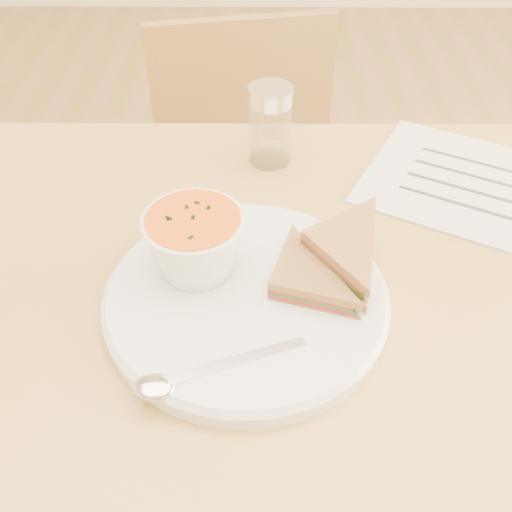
# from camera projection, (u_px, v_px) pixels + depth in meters

# --- Properties ---
(dining_table) EXTENTS (1.00, 0.70, 0.75)m
(dining_table) POSITION_uv_depth(u_px,v_px,m) (315.00, 460.00, 0.87)
(dining_table) COLOR olive
(dining_table) RESTS_ON floor
(chair_far) EXTENTS (0.42, 0.42, 0.81)m
(chair_far) POSITION_uv_depth(u_px,v_px,m) (258.00, 244.00, 1.19)
(chair_far) COLOR brown
(chair_far) RESTS_ON floor
(plate) EXTENTS (0.34, 0.34, 0.02)m
(plate) POSITION_uv_depth(u_px,v_px,m) (246.00, 299.00, 0.59)
(plate) COLOR white
(plate) RESTS_ON dining_table
(soup_bowl) EXTENTS (0.12, 0.12, 0.07)m
(soup_bowl) POSITION_uv_depth(u_px,v_px,m) (195.00, 246.00, 0.59)
(soup_bowl) COLOR white
(soup_bowl) RESTS_ON plate
(sandwich_half_a) EXTENTS (0.12, 0.12, 0.03)m
(sandwich_half_a) POSITION_uv_depth(u_px,v_px,m) (268.00, 293.00, 0.57)
(sandwich_half_a) COLOR #AE7D3D
(sandwich_half_a) RESTS_ON plate
(sandwich_half_b) EXTENTS (0.15, 0.15, 0.03)m
(sandwich_half_b) POSITION_uv_depth(u_px,v_px,m) (300.00, 242.00, 0.60)
(sandwich_half_b) COLOR #AE7D3D
(sandwich_half_b) RESTS_ON plate
(spoon) EXTENTS (0.19, 0.10, 0.01)m
(spoon) POSITION_uv_depth(u_px,v_px,m) (215.00, 368.00, 0.51)
(spoon) COLOR silver
(spoon) RESTS_ON plate
(paper_menu) EXTENTS (0.38, 0.35, 0.00)m
(paper_menu) POSITION_uv_depth(u_px,v_px,m) (490.00, 189.00, 0.74)
(paper_menu) COLOR white
(paper_menu) RESTS_ON dining_table
(condiment_shaker) EXTENTS (0.07, 0.07, 0.11)m
(condiment_shaker) POSITION_uv_depth(u_px,v_px,m) (270.00, 125.00, 0.76)
(condiment_shaker) COLOR silver
(condiment_shaker) RESTS_ON dining_table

